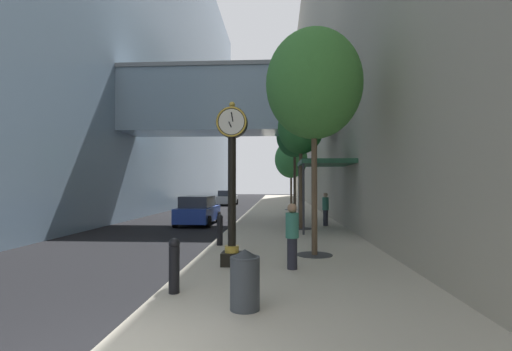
% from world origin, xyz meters
% --- Properties ---
extents(ground_plane, '(110.00, 110.00, 0.00)m').
position_xyz_m(ground_plane, '(0.00, 27.00, 0.00)').
color(ground_plane, black).
rests_on(ground_plane, ground).
extents(sidewalk_right, '(5.89, 80.00, 0.14)m').
position_xyz_m(sidewalk_right, '(2.94, 30.00, 0.07)').
color(sidewalk_right, '#BCB29E').
rests_on(sidewalk_right, ground).
extents(building_block_left, '(22.28, 80.00, 30.92)m').
position_xyz_m(building_block_left, '(-11.50, 29.91, 15.40)').
color(building_block_left, '#758EA8').
rests_on(building_block_left, ground).
extents(building_block_right, '(9.00, 80.00, 29.52)m').
position_xyz_m(building_block_right, '(10.39, 30.00, 14.76)').
color(building_block_right, '#A89E89').
rests_on(building_block_right, ground).
extents(street_clock, '(0.84, 0.55, 4.44)m').
position_xyz_m(street_clock, '(1.22, 5.55, 2.58)').
color(street_clock, black).
rests_on(street_clock, sidewalk_right).
extents(bollard_nearest, '(0.23, 0.23, 1.11)m').
position_xyz_m(bollard_nearest, '(0.38, 2.94, 0.72)').
color(bollard_nearest, black).
rests_on(bollard_nearest, sidewalk_right).
extents(bollard_third, '(0.23, 0.23, 1.11)m').
position_xyz_m(bollard_third, '(0.38, 8.82, 0.72)').
color(bollard_third, black).
rests_on(bollard_third, sidewalk_right).
extents(street_tree_near, '(2.99, 2.99, 7.03)m').
position_xyz_m(street_tree_near, '(3.59, 7.14, 5.44)').
color(street_tree_near, '#333335').
rests_on(street_tree_near, sidewalk_right).
extents(street_tree_mid_near, '(2.26, 2.26, 6.28)m').
position_xyz_m(street_tree_mid_near, '(3.59, 13.92, 5.08)').
color(street_tree_mid_near, '#333335').
rests_on(street_tree_mid_near, sidewalk_right).
extents(street_tree_mid_far, '(2.46, 2.46, 6.84)m').
position_xyz_m(street_tree_mid_far, '(3.59, 20.71, 5.53)').
color(street_tree_mid_far, '#333335').
rests_on(street_tree_mid_far, sidewalk_right).
extents(street_tree_far, '(2.79, 2.79, 5.93)m').
position_xyz_m(street_tree_far, '(3.59, 27.49, 4.45)').
color(street_tree_far, '#333335').
rests_on(street_tree_far, sidewalk_right).
extents(trash_bin, '(0.53, 0.53, 1.05)m').
position_xyz_m(trash_bin, '(1.88, 2.06, 0.68)').
color(trash_bin, '#383D42').
rests_on(trash_bin, sidewalk_right).
extents(pedestrian_walking, '(0.48, 0.48, 1.69)m').
position_xyz_m(pedestrian_walking, '(2.83, 5.21, 1.04)').
color(pedestrian_walking, '#23232D').
rests_on(pedestrian_walking, sidewalk_right).
extents(pedestrian_by_clock, '(0.45, 0.45, 1.75)m').
position_xyz_m(pedestrian_by_clock, '(4.96, 15.33, 1.07)').
color(pedestrian_by_clock, '#23232D').
rests_on(pedestrian_by_clock, sidewalk_right).
extents(storefront_awning, '(2.40, 3.60, 3.30)m').
position_xyz_m(storefront_awning, '(4.65, 13.41, 3.28)').
color(storefront_awning, '#235138').
rests_on(storefront_awning, sidewalk_right).
extents(car_blue_near, '(2.08, 4.41, 1.65)m').
position_xyz_m(car_blue_near, '(-2.13, 16.73, 0.80)').
color(car_blue_near, navy).
rests_on(car_blue_near, ground).
extents(car_silver_mid, '(2.12, 4.13, 1.64)m').
position_xyz_m(car_silver_mid, '(-3.17, 36.44, 0.80)').
color(car_silver_mid, '#B7BABF').
rests_on(car_silver_mid, ground).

